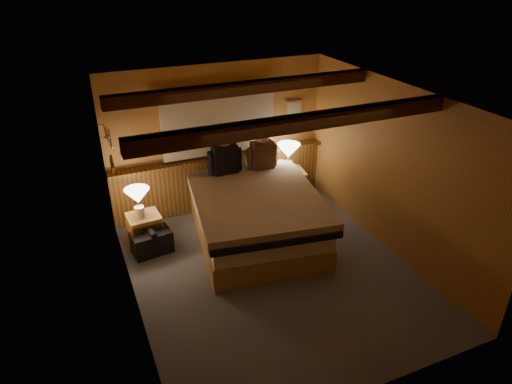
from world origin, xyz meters
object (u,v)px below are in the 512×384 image
nightstand_right (289,186)px  lamp_left (138,198)px  bed (256,216)px  lamp_right (288,153)px  duffel_bag (152,242)px  person_right (262,153)px  person_left (225,157)px  nightstand_left (145,230)px

nightstand_right → lamp_left: size_ratio=1.25×
bed → lamp_right: 1.41m
lamp_left → duffel_bag: size_ratio=0.77×
bed → lamp_left: lamp_left is taller
bed → person_right: person_right is taller
nightstand_right → lamp_right: (-0.04, -0.02, 0.64)m
lamp_left → person_right: size_ratio=0.72×
person_left → person_right: (0.62, -0.05, -0.02)m
person_left → duffel_bag: size_ratio=1.14×
nightstand_right → duffel_bag: size_ratio=0.96×
bed → person_right: size_ratio=3.95×
lamp_right → person_left: person_left is taller
person_right → person_left: bearing=176.0°
person_right → duffel_bag: person_right is taller
nightstand_right → person_left: 1.40m
lamp_right → duffel_bag: size_ratio=0.85×
lamp_left → lamp_right: bearing=9.4°
lamp_right → person_right: size_ratio=0.80×
lamp_left → lamp_right: lamp_right is taller
nightstand_left → lamp_left: bearing=-148.1°
bed → nightstand_left: size_ratio=5.02×
lamp_left → nightstand_right: bearing=9.6°
person_left → nightstand_left: bearing=-164.3°
nightstand_right → nightstand_left: bearing=-162.7°
bed → lamp_right: lamp_right is taller
lamp_right → person_right: 0.53m
bed → person_left: 1.07m
nightstand_right → person_left: person_left is taller
lamp_right → nightstand_right: bearing=21.8°
bed → person_right: bearing=68.7°
bed → duffel_bag: bearing=178.5°
person_left → person_right: bearing=-3.8°
bed → duffel_bag: bed is taller
nightstand_left → bed: bearing=-21.3°
person_left → lamp_left: bearing=-163.5°
lamp_right → nightstand_left: bearing=-171.2°
lamp_right → person_left: (-1.13, -0.03, 0.12)m
nightstand_left → duffel_bag: nightstand_left is taller
bed → nightstand_left: bed is taller
nightstand_left → nightstand_right: nightstand_right is taller
nightstand_left → lamp_right: size_ratio=0.99×
nightstand_right → lamp_left: bearing=-162.2°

